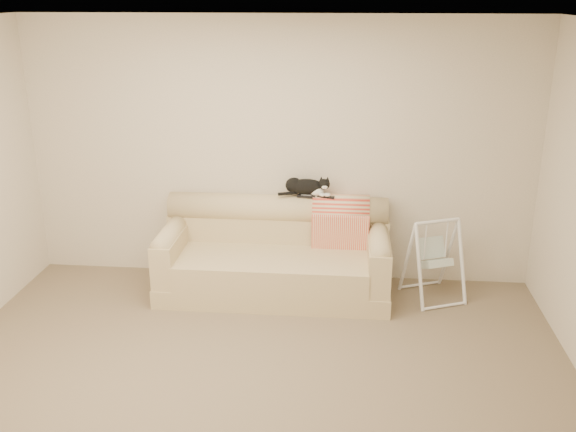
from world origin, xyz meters
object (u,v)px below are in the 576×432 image
object	(u,v)px
sofa	(275,257)
baby_swing	(434,259)
remote_a	(306,196)
tuxedo_cat	(306,187)
remote_b	(326,197)

from	to	relation	value
sofa	baby_swing	xyz separation A→B (m)	(1.52, -0.01, 0.04)
sofa	remote_a	xyz separation A→B (m)	(0.29, 0.22, 0.56)
tuxedo_cat	sofa	bearing A→B (deg)	-138.59
remote_a	baby_swing	xyz separation A→B (m)	(1.23, -0.23, -0.51)
remote_a	remote_b	world-z (taller)	remote_a
sofa	remote_a	world-z (taller)	remote_a
sofa	tuxedo_cat	distance (m)	0.75
sofa	baby_swing	distance (m)	1.52
tuxedo_cat	baby_swing	bearing A→B (deg)	-11.78
tuxedo_cat	remote_a	bearing A→B (deg)	-81.91
tuxedo_cat	remote_b	bearing A→B (deg)	-12.83
baby_swing	remote_b	bearing A→B (deg)	168.42
sofa	tuxedo_cat	world-z (taller)	tuxedo_cat
remote_b	tuxedo_cat	xyz separation A→B (m)	(-0.19, 0.04, 0.09)
sofa	tuxedo_cat	bearing A→B (deg)	41.41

